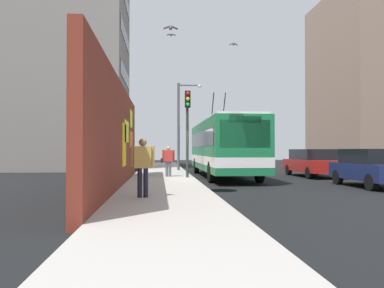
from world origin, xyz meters
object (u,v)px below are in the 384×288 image
Objects in this scene: city_bus at (223,146)px; parked_car_navy at (372,167)px; parked_car_red at (312,162)px; traffic_light at (187,119)px; street_lamp at (181,120)px; pedestrian_near_wall at (143,162)px; pedestrian_midblock at (168,159)px.

parked_car_navy is (-6.25, -5.20, -0.94)m from city_bus.
parked_car_red is 1.11× the size of traffic_light.
street_lamp is at bearing -0.81° from traffic_light.
parked_car_red is at bearing -74.38° from traffic_light.
street_lamp is at bearing -7.63° from pedestrian_near_wall.
parked_car_navy is 0.68× the size of street_lamp.
city_bus is 3.45m from pedestrian_midblock.
traffic_light is at bearing -13.48° from pedestrian_near_wall.
traffic_light is at bearing 134.52° from city_bus.
city_bus is at bearing -45.48° from traffic_light.
street_lamp is (14.96, -2.00, 2.45)m from pedestrian_near_wall.
pedestrian_near_wall is at bearing 173.77° from pedestrian_midblock.
pedestrian_midblock is at bearing 50.71° from traffic_light.
city_bus is 2.79× the size of parked_car_navy.
city_bus is at bearing -66.71° from pedestrian_midblock.
parked_car_red is at bearing -124.36° from street_lamp.
pedestrian_midblock is 8.78m from pedestrian_near_wall.
traffic_light is 7.03m from street_lamp.
pedestrian_midblock is at bearing 113.29° from city_bus.
pedestrian_midblock is 0.36× the size of traffic_light.
pedestrian_midblock is 2.37m from traffic_light.
street_lamp reaches higher than city_bus.
parked_car_navy is 6.19m from parked_car_red.
parked_car_red is at bearing 0.00° from parked_car_navy.
parked_car_navy is at bearing -67.60° from pedestrian_near_wall.
city_bus reaches higher than parked_car_navy.
street_lamp reaches higher than traffic_light.
traffic_light is at bearing -129.29° from pedestrian_midblock.
street_lamp is at bearing -9.57° from pedestrian_midblock.
parked_car_navy is at bearing -119.34° from traffic_light.
street_lamp reaches higher than pedestrian_midblock.
parked_car_navy is 0.93× the size of traffic_light.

